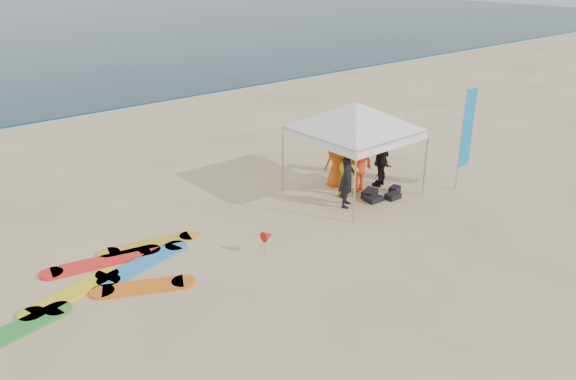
% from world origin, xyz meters
% --- Properties ---
extents(ground, '(120.00, 120.00, 0.00)m').
position_xyz_m(ground, '(0.00, 0.00, 0.00)').
color(ground, beige).
rests_on(ground, ground).
extents(shoreline_foam, '(160.00, 1.20, 0.01)m').
position_xyz_m(shoreline_foam, '(0.00, 18.20, 0.00)').
color(shoreline_foam, silver).
rests_on(shoreline_foam, ground).
extents(person_black_a, '(0.80, 0.75, 1.85)m').
position_xyz_m(person_black_a, '(3.48, 2.79, 0.92)').
color(person_black_a, black).
rests_on(person_black_a, ground).
extents(person_yellow, '(1.02, 0.83, 1.96)m').
position_xyz_m(person_yellow, '(4.21, 3.30, 0.98)').
color(person_yellow, gold).
rests_on(person_yellow, ground).
extents(person_orange_a, '(1.18, 0.70, 1.80)m').
position_xyz_m(person_orange_a, '(4.60, 3.41, 0.90)').
color(person_orange_a, '#F53615').
rests_on(person_orange_a, ground).
extents(person_black_b, '(1.11, 0.75, 1.76)m').
position_xyz_m(person_black_b, '(5.47, 3.22, 0.88)').
color(person_black_b, black).
rests_on(person_black_b, ground).
extents(person_orange_b, '(0.96, 0.66, 1.89)m').
position_xyz_m(person_orange_b, '(4.40, 4.14, 0.94)').
color(person_orange_b, '#DE5713').
rests_on(person_orange_b, ground).
extents(person_seated, '(0.33, 0.79, 0.82)m').
position_xyz_m(person_seated, '(6.09, 3.73, 0.41)').
color(person_seated, '#C54611').
rests_on(person_seated, ground).
extents(canopy_tent, '(4.38, 4.38, 3.30)m').
position_xyz_m(canopy_tent, '(4.37, 3.41, 2.88)').
color(canopy_tent, '#A5A5A8').
rests_on(canopy_tent, ground).
extents(feather_flag, '(0.56, 0.04, 3.29)m').
position_xyz_m(feather_flag, '(7.29, 1.45, 1.93)').
color(feather_flag, '#A5A5A8').
rests_on(feather_flag, ground).
extents(marker_pennant, '(0.28, 0.28, 0.64)m').
position_xyz_m(marker_pennant, '(-0.10, 1.96, 0.49)').
color(marker_pennant, '#A5A5A8').
rests_on(marker_pennant, ground).
extents(gear_pile, '(1.49, 0.98, 0.22)m').
position_xyz_m(gear_pile, '(4.70, 2.55, 0.10)').
color(gear_pile, black).
rests_on(gear_pile, ground).
extents(surfboard_spread, '(5.80, 2.86, 0.07)m').
position_xyz_m(surfboard_spread, '(-3.64, 3.41, 0.04)').
color(surfboard_spread, '#298ADF').
rests_on(surfboard_spread, ground).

